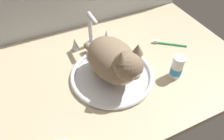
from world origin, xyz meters
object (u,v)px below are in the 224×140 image
sink_basin (112,75)px  pill_bottle (177,68)px  faucet (91,34)px  toothbrush (169,44)px  cat (115,61)px

sink_basin → pill_bottle: (24.61, -11.18, 4.03)cm
sink_basin → faucet: (0.00, 23.30, 6.29)cm
faucet → toothbrush: bearing=-24.1°
sink_basin → pill_bottle: size_ratio=3.39×
cat → toothbrush: size_ratio=2.63×
pill_bottle → toothbrush: bearing=60.9°
pill_bottle → cat: bearing=159.4°
faucet → toothbrush: size_ratio=1.40×
cat → toothbrush: bearing=15.6°
faucet → pill_bottle: size_ratio=1.87×
faucet → cat: 25.64cm
sink_basin → pill_bottle: 27.33cm
cat → toothbrush: cat is taller
sink_basin → cat: bearing=-80.1°
sink_basin → cat: (0.36, -2.08, 9.86)cm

